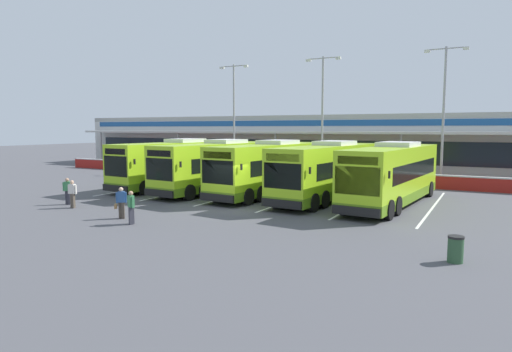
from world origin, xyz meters
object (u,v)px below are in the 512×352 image
at_px(lamp_post_east, 444,107).
at_px(lamp_post_west, 234,112).
at_px(coach_bus_right_centre, 328,172).
at_px(litter_bin, 456,249).
at_px(coach_bus_rightmost, 393,175).
at_px(pedestrian_near_bin, 72,193).
at_px(coach_bus_centre, 271,169).
at_px(pedestrian_child, 68,190).
at_px(pedestrian_with_handbag, 121,202).
at_px(pedestrian_in_dark_coat, 131,206).
at_px(lamp_post_centre, 322,110).
at_px(coach_bus_left_centre, 219,167).
at_px(coach_bus_leftmost, 177,164).

bearing_deg(lamp_post_east, lamp_post_west, 178.23).
bearing_deg(coach_bus_right_centre, litter_bin, -53.03).
distance_m(coach_bus_rightmost, pedestrian_near_bin, 18.95).
height_order(coach_bus_right_centre, lamp_post_west, lamp_post_west).
xyz_separation_m(coach_bus_centre, coach_bus_rightmost, (8.38, -0.39, 0.00)).
relative_size(pedestrian_near_bin, lamp_post_west, 0.15).
relative_size(pedestrian_near_bin, lamp_post_east, 0.15).
xyz_separation_m(pedestrian_child, litter_bin, (21.66, -1.71, -0.41)).
relative_size(coach_bus_right_centre, pedestrian_with_handbag, 7.61).
relative_size(coach_bus_right_centre, lamp_post_east, 1.12).
bearing_deg(lamp_post_east, pedestrian_with_handbag, -120.67).
relative_size(coach_bus_centre, coach_bus_right_centre, 1.00).
height_order(pedestrian_in_dark_coat, lamp_post_centre, lamp_post_centre).
height_order(coach_bus_centre, lamp_post_east, lamp_post_east).
bearing_deg(litter_bin, coach_bus_left_centre, 146.59).
relative_size(pedestrian_in_dark_coat, lamp_post_east, 0.15).
bearing_deg(lamp_post_west, coach_bus_rightmost, -32.99).
distance_m(coach_bus_left_centre, coach_bus_right_centre, 8.45).
height_order(pedestrian_in_dark_coat, litter_bin, pedestrian_in_dark_coat).
relative_size(coach_bus_leftmost, pedestrian_with_handbag, 7.61).
height_order(coach_bus_rightmost, lamp_post_centre, lamp_post_centre).
distance_m(coach_bus_leftmost, lamp_post_centre, 14.17).
height_order(coach_bus_left_centre, coach_bus_rightmost, same).
bearing_deg(coach_bus_centre, lamp_post_east, 47.16).
bearing_deg(pedestrian_in_dark_coat, coach_bus_leftmost, 118.92).
relative_size(coach_bus_rightmost, pedestrian_in_dark_coat, 7.61).
bearing_deg(coach_bus_centre, lamp_post_west, 130.68).
height_order(coach_bus_left_centre, pedestrian_with_handbag, coach_bus_left_centre).
relative_size(coach_bus_centre, lamp_post_centre, 1.12).
height_order(coach_bus_left_centre, coach_bus_right_centre, same).
bearing_deg(pedestrian_with_handbag, coach_bus_rightmost, 43.45).
bearing_deg(lamp_post_east, pedestrian_in_dark_coat, -117.03).
bearing_deg(pedestrian_in_dark_coat, pedestrian_child, 162.29).
height_order(coach_bus_centre, pedestrian_with_handbag, coach_bus_centre).
xyz_separation_m(coach_bus_leftmost, pedestrian_near_bin, (0.54, -10.44, -0.91)).
bearing_deg(coach_bus_centre, pedestrian_with_handbag, -105.14).
relative_size(coach_bus_leftmost, pedestrian_near_bin, 7.61).
distance_m(pedestrian_with_handbag, litter_bin, 15.69).
distance_m(pedestrian_with_handbag, pedestrian_near_bin, 4.82).
height_order(pedestrian_near_bin, litter_bin, pedestrian_near_bin).
height_order(lamp_post_centre, litter_bin, lamp_post_centre).
xyz_separation_m(coach_bus_leftmost, pedestrian_in_dark_coat, (6.70, -12.14, -0.91)).
xyz_separation_m(lamp_post_east, litter_bin, (2.64, -22.11, -5.82)).
bearing_deg(lamp_post_east, coach_bus_rightmost, -98.34).
relative_size(pedestrian_with_handbag, pedestrian_in_dark_coat, 1.00).
bearing_deg(lamp_post_west, coach_bus_left_centre, -64.22).
bearing_deg(pedestrian_child, pedestrian_near_bin, -28.40).
bearing_deg(lamp_post_west, pedestrian_child, -87.80).
xyz_separation_m(coach_bus_left_centre, pedestrian_in_dark_coat, (2.61, -11.78, -0.91)).
height_order(coach_bus_centre, pedestrian_near_bin, coach_bus_centre).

